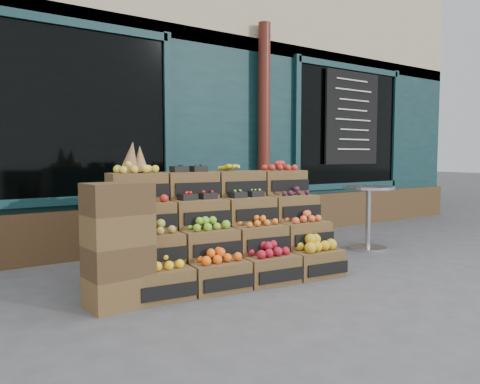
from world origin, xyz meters
TOP-DOWN VIEW (x-y plane):
  - ground at (0.00, 0.00)m, footprint 60.00×60.00m
  - shop_facade at (0.00, 5.11)m, footprint 12.00×6.24m
  - crate_display at (-0.54, 0.54)m, footprint 2.34×1.35m
  - spare_crates at (-1.79, 0.20)m, footprint 0.54×0.39m
  - bistro_table at (1.80, 0.57)m, footprint 0.67×0.67m
  - shopkeeper at (-1.93, 2.86)m, footprint 0.77×0.57m

SIDE VIEW (x-z plane):
  - ground at x=0.00m, z-range 0.00..0.00m
  - crate_display at x=-0.54m, z-range -0.27..1.12m
  - spare_crates at x=-1.79m, z-range 0.00..1.03m
  - bistro_table at x=1.80m, z-range 0.10..0.95m
  - shopkeeper at x=-1.93m, z-range 0.00..1.93m
  - shop_facade at x=0.00m, z-range 0.00..4.80m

